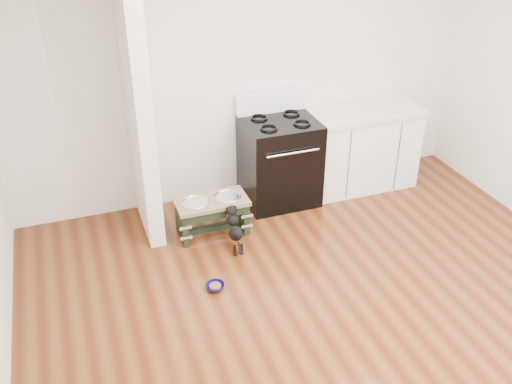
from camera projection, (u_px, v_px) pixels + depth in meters
name	position (u px, v px, depth m)	size (l,w,h in m)	color
ground	(350.00, 337.00, 4.46)	(5.00, 5.00, 0.00)	#491F0D
room_shell	(372.00, 150.00, 3.64)	(5.00, 5.00, 5.00)	silver
partition_wall	(137.00, 101.00, 5.15)	(0.15, 0.80, 2.70)	silver
oven_range	(279.00, 160.00, 6.05)	(0.76, 0.69, 1.14)	black
cabinet_run	(360.00, 148.00, 6.36)	(1.24, 0.64, 0.91)	white
dog_feeder	(212.00, 210.00, 5.57)	(0.70, 0.37, 0.40)	black
puppy	(234.00, 228.00, 5.36)	(0.12, 0.36, 0.43)	black
floor_bowl	(215.00, 287.00, 4.94)	(0.21, 0.21, 0.05)	#0C0B53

